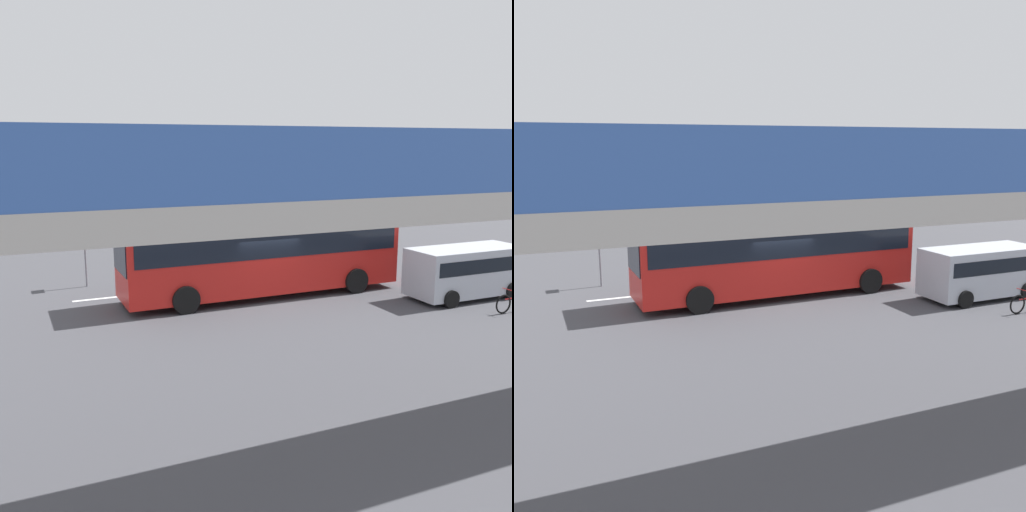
# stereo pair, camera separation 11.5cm
# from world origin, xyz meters

# --- Properties ---
(ground) EXTENTS (80.00, 80.00, 0.00)m
(ground) POSITION_xyz_m (0.00, 0.00, 0.00)
(ground) COLOR #424247
(city_bus) EXTENTS (11.54, 2.85, 3.15)m
(city_bus) POSITION_xyz_m (-0.30, -0.55, 1.88)
(city_bus) COLOR red
(city_bus) RESTS_ON ground
(parked_van) EXTENTS (4.80, 2.17, 2.05)m
(parked_van) POSITION_xyz_m (-7.61, 3.10, 1.18)
(parked_van) COLOR #B7BCC6
(parked_van) RESTS_ON ground
(traffic_sign) EXTENTS (0.08, 0.60, 2.80)m
(traffic_sign) POSITION_xyz_m (6.12, -4.95, 1.89)
(traffic_sign) COLOR slate
(traffic_sign) RESTS_ON ground
(lane_dash_leftmost) EXTENTS (2.00, 0.20, 0.01)m
(lane_dash_leftmost) POSITION_xyz_m (-6.00, -2.67, 0.00)
(lane_dash_leftmost) COLOR silver
(lane_dash_leftmost) RESTS_ON ground
(lane_dash_left) EXTENTS (2.00, 0.20, 0.01)m
(lane_dash_left) POSITION_xyz_m (-2.00, -2.67, 0.00)
(lane_dash_left) COLOR silver
(lane_dash_left) RESTS_ON ground
(lane_dash_centre) EXTENTS (2.00, 0.20, 0.01)m
(lane_dash_centre) POSITION_xyz_m (2.00, -2.67, 0.00)
(lane_dash_centre) COLOR silver
(lane_dash_centre) RESTS_ON ground
(lane_dash_right) EXTENTS (2.00, 0.20, 0.01)m
(lane_dash_right) POSITION_xyz_m (6.00, -2.67, 0.00)
(lane_dash_right) COLOR silver
(lane_dash_right) RESTS_ON ground
(pedestrian_overpass) EXTENTS (28.54, 2.60, 6.37)m
(pedestrian_overpass) POSITION_xyz_m (0.00, 11.46, 4.69)
(pedestrian_overpass) COLOR #B2ADA5
(pedestrian_overpass) RESTS_ON ground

